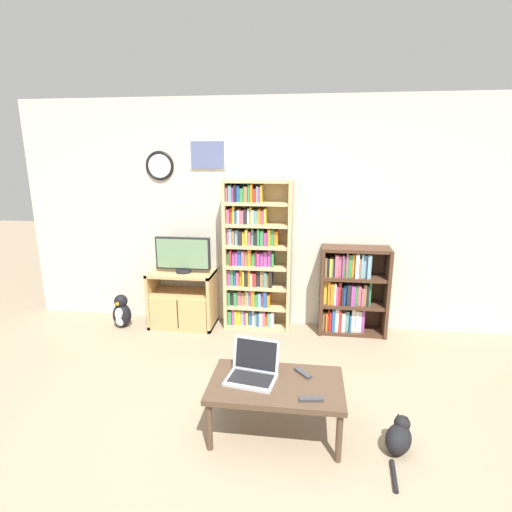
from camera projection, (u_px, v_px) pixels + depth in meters
The scene contains 12 objects.
ground_plane at pixel (235, 469), 2.59m from camera, with size 18.00×18.00×0.00m, color gray.
wall_back at pixel (270, 215), 4.58m from camera, with size 5.91×0.09×2.60m.
tv_stand at pixel (182, 299), 4.68m from camera, with size 0.75×0.42×0.66m.
television at pixel (183, 255), 4.54m from camera, with size 0.63×0.18×0.41m.
bookshelf_tall at pixel (254, 258), 4.56m from camera, with size 0.76×0.27×1.72m.
bookshelf_short at pixel (349, 291), 4.49m from camera, with size 0.74×0.31×1.00m.
coffee_table at pixel (276, 388), 2.85m from camera, with size 0.95×0.57×0.40m.
laptop at pixel (253, 369), 2.90m from camera, with size 0.39×0.34×0.27m.
remote_near_laptop at pixel (303, 373), 2.95m from camera, with size 0.14×0.15×0.02m.
remote_far_from_laptop at pixel (311, 399), 2.63m from camera, with size 0.16×0.07×0.02m.
cat at pixel (399, 437), 2.72m from camera, with size 0.26×0.52×0.25m.
penguin_figurine at pixel (122, 312), 4.68m from camera, with size 0.21×0.19×0.40m.
Camera 1 is at (0.42, -2.13, 1.98)m, focal length 28.00 mm.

